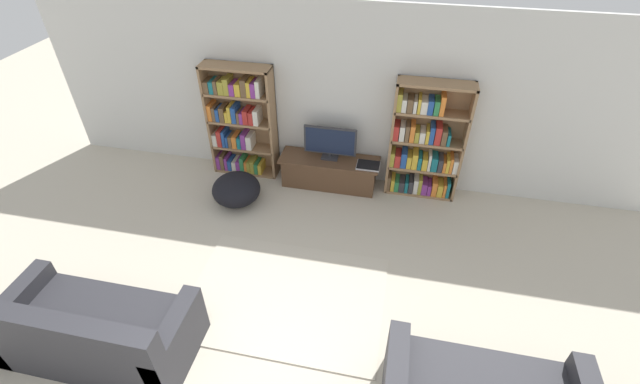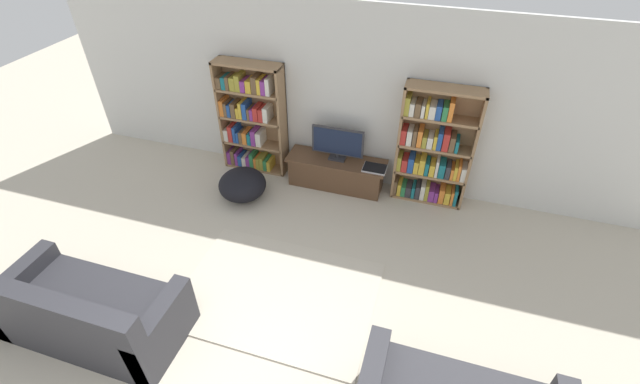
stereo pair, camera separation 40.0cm
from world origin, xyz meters
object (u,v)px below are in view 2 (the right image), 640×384
Objects in this scene: couch_left_sectional at (90,314)px; beanbag_ottoman at (242,185)px; bookshelf_right at (432,151)px; laptop at (375,168)px; bookshelf_left at (251,119)px; tv_stand at (336,172)px; television at (338,143)px.

couch_left_sectional is 2.59m from beanbag_ottoman.
bookshelf_right is at bearing 17.24° from beanbag_ottoman.
couch_left_sectional is at bearing -100.48° from beanbag_ottoman.
laptop is (-0.74, -0.18, -0.33)m from bookshelf_right.
bookshelf_right is at bearing 13.49° from laptop.
bookshelf_left is 3.39m from couch_left_sectional.
bookshelf_left is 1.03m from beanbag_ottoman.
couch_left_sectional is at bearing -132.05° from bookshelf_right.
tv_stand is at bearing 62.30° from couch_left_sectional.
laptop is (1.96, -0.18, -0.38)m from bookshelf_left.
couch_left_sectional is at bearing -117.70° from tv_stand.
bookshelf_right reaches higher than tv_stand.
bookshelf_left is at bearing 175.33° from tv_stand.
laptop is 0.18× the size of couch_left_sectional.
bookshelf_left is 2.28× the size of television.
tv_stand is 0.63m from laptop.
bookshelf_left is 5.19× the size of laptop.
bookshelf_right is at bearing 3.59° from television.
bookshelf_right is (2.70, -0.00, -0.05)m from bookshelf_left.
television reaches higher than laptop.
laptop is 3.89m from couch_left_sectional.
bookshelf_right is 1.18× the size of tv_stand.
tv_stand is at bearing -4.67° from bookshelf_left.
bookshelf_right is 0.82m from laptop.
beanbag_ottoman is (-1.22, -0.70, -0.51)m from television.
bookshelf_left is 2.70m from bookshelf_right.
bookshelf_left is 2.00m from laptop.
couch_left_sectional is at bearing -95.32° from bookshelf_left.
laptop reaches higher than tv_stand.
tv_stand is at bearing -90.00° from television.
television is (-1.31, -0.08, -0.07)m from bookshelf_right.
tv_stand is 0.79× the size of couch_left_sectional.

